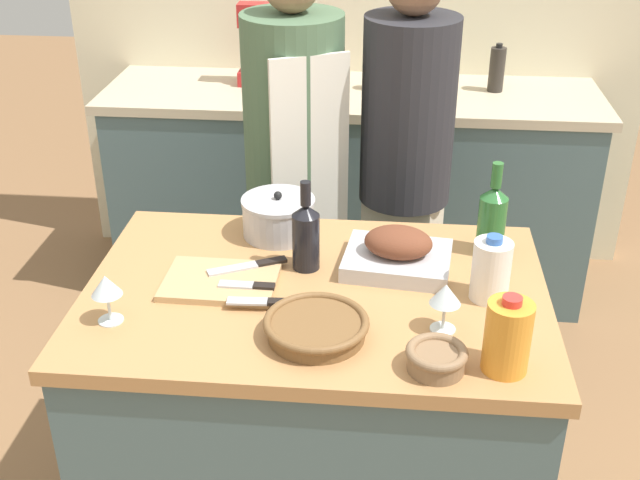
% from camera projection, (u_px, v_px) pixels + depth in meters
% --- Properties ---
extents(kitchen_island, '(1.21, 0.82, 0.89)m').
position_uv_depth(kitchen_island, '(316.00, 421.00, 2.30)').
color(kitchen_island, '#4C666B').
rests_on(kitchen_island, ground_plane).
extents(back_counter, '(2.14, 0.60, 0.93)m').
position_uv_depth(back_counter, '(349.00, 190.00, 3.65)').
color(back_counter, '#4C666B').
rests_on(back_counter, ground_plane).
extents(roasting_pan, '(0.31, 0.26, 0.12)m').
position_uv_depth(roasting_pan, '(398.00, 253.00, 2.17)').
color(roasting_pan, '#BCBCC1').
rests_on(roasting_pan, kitchen_island).
extents(wicker_basket, '(0.25, 0.25, 0.05)m').
position_uv_depth(wicker_basket, '(316.00, 327.00, 1.89)').
color(wicker_basket, brown).
rests_on(wicker_basket, kitchen_island).
extents(cutting_board, '(0.30, 0.22, 0.02)m').
position_uv_depth(cutting_board, '(221.00, 281.00, 2.11)').
color(cutting_board, tan).
rests_on(cutting_board, kitchen_island).
extents(stock_pot, '(0.21, 0.21, 0.14)m').
position_uv_depth(stock_pot, '(278.00, 217.00, 2.34)').
color(stock_pot, '#B7B7BC').
rests_on(stock_pot, kitchen_island).
extents(mixing_bowl, '(0.14, 0.14, 0.06)m').
position_uv_depth(mixing_bowl, '(436.00, 358.00, 1.78)').
color(mixing_bowl, '#846647').
rests_on(mixing_bowl, kitchen_island).
extents(juice_jug, '(0.10, 0.10, 0.19)m').
position_uv_depth(juice_jug, '(508.00, 336.00, 1.75)').
color(juice_jug, orange).
rests_on(juice_jug, kitchen_island).
extents(milk_jug, '(0.10, 0.10, 0.18)m').
position_uv_depth(milk_jug, '(491.00, 271.00, 2.01)').
color(milk_jug, white).
rests_on(milk_jug, kitchen_island).
extents(wine_bottle_green, '(0.08, 0.08, 0.27)m').
position_uv_depth(wine_bottle_green, '(492.00, 218.00, 2.22)').
color(wine_bottle_green, '#28662D').
rests_on(wine_bottle_green, kitchen_island).
extents(wine_bottle_dark, '(0.07, 0.07, 0.25)m').
position_uv_depth(wine_bottle_dark, '(306.00, 235.00, 2.15)').
color(wine_bottle_dark, black).
rests_on(wine_bottle_dark, kitchen_island).
extents(wine_glass_left, '(0.08, 0.08, 0.13)m').
position_uv_depth(wine_glass_left, '(445.00, 296.00, 1.88)').
color(wine_glass_left, silver).
rests_on(wine_glass_left, kitchen_island).
extents(wine_glass_right, '(0.08, 0.08, 0.13)m').
position_uv_depth(wine_glass_right, '(106.00, 287.00, 1.92)').
color(wine_glass_right, silver).
rests_on(wine_glass_right, kitchen_island).
extents(knife_chef, '(0.21, 0.12, 0.01)m').
position_uv_depth(knife_chef, '(250.00, 265.00, 2.16)').
color(knife_chef, '#B7B7BC').
rests_on(knife_chef, cutting_board).
extents(knife_paring, '(0.17, 0.04, 0.01)m').
position_uv_depth(knife_paring, '(262.00, 302.00, 2.00)').
color(knife_paring, '#B7B7BC').
rests_on(knife_paring, cutting_board).
extents(knife_bread, '(0.15, 0.03, 0.01)m').
position_uv_depth(knife_bread, '(249.00, 285.00, 2.07)').
color(knife_bread, '#B7B7BC').
rests_on(knife_bread, cutting_board).
extents(stand_mixer, '(0.18, 0.14, 0.35)m').
position_uv_depth(stand_mixer, '(260.00, 51.00, 3.47)').
color(stand_mixer, '#B22323').
rests_on(stand_mixer, back_counter).
extents(condiment_bottle_tall, '(0.07, 0.07, 0.20)m').
position_uv_depth(condiment_bottle_tall, '(497.00, 69.00, 3.39)').
color(condiment_bottle_tall, '#332D28').
rests_on(condiment_bottle_tall, back_counter).
extents(condiment_bottle_short, '(0.05, 0.05, 0.17)m').
position_uv_depth(condiment_bottle_short, '(447.00, 80.00, 3.32)').
color(condiment_bottle_short, '#B28E2D').
rests_on(condiment_bottle_short, back_counter).
extents(condiment_bottle_extra, '(0.07, 0.07, 0.17)m').
position_uv_depth(condiment_bottle_extra, '(381.00, 72.00, 3.42)').
color(condiment_bottle_extra, '#234C28').
rests_on(condiment_bottle_extra, back_counter).
extents(person_cook_aproned, '(0.37, 0.39, 1.60)m').
position_uv_depth(person_cook_aproned, '(295.00, 164.00, 2.85)').
color(person_cook_aproned, beige).
rests_on(person_cook_aproned, ground_plane).
extents(person_cook_guest, '(0.32, 0.32, 1.60)m').
position_uv_depth(person_cook_guest, '(405.00, 167.00, 2.82)').
color(person_cook_guest, beige).
rests_on(person_cook_guest, ground_plane).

